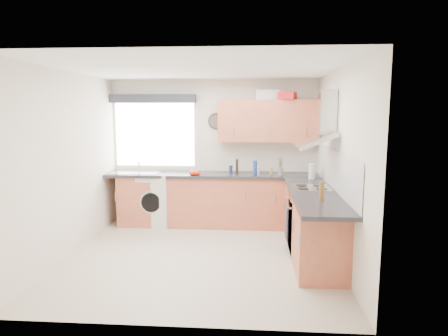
# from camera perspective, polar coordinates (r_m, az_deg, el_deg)

# --- Properties ---
(ground_plane) EXTENTS (3.60, 3.60, 0.00)m
(ground_plane) POSITION_cam_1_polar(r_m,az_deg,el_deg) (5.59, -3.27, -12.47)
(ground_plane) COLOR beige
(ceiling) EXTENTS (3.60, 3.60, 0.02)m
(ceiling) POSITION_cam_1_polar(r_m,az_deg,el_deg) (5.26, -3.50, 13.94)
(ceiling) COLOR white
(ceiling) RESTS_ON wall_back
(wall_back) EXTENTS (3.60, 0.02, 2.50)m
(wall_back) POSITION_cam_1_polar(r_m,az_deg,el_deg) (7.06, -1.46, 2.33)
(wall_back) COLOR silver
(wall_back) RESTS_ON ground_plane
(wall_front) EXTENTS (3.60, 0.02, 2.50)m
(wall_front) POSITION_cam_1_polar(r_m,az_deg,el_deg) (3.53, -7.23, -3.69)
(wall_front) COLOR silver
(wall_front) RESTS_ON ground_plane
(wall_left) EXTENTS (0.02, 3.60, 2.50)m
(wall_left) POSITION_cam_1_polar(r_m,az_deg,el_deg) (5.80, -21.30, 0.48)
(wall_left) COLOR silver
(wall_left) RESTS_ON ground_plane
(wall_right) EXTENTS (0.02, 3.60, 2.50)m
(wall_right) POSITION_cam_1_polar(r_m,az_deg,el_deg) (5.35, 16.10, 0.12)
(wall_right) COLOR silver
(wall_right) RESTS_ON ground_plane
(window) EXTENTS (1.40, 0.02, 1.10)m
(window) POSITION_cam_1_polar(r_m,az_deg,el_deg) (7.20, -9.85, 4.72)
(window) COLOR silver
(window) RESTS_ON wall_back
(window_blind) EXTENTS (1.50, 0.18, 0.14)m
(window_blind) POSITION_cam_1_polar(r_m,az_deg,el_deg) (7.11, -10.15, 9.75)
(window_blind) COLOR #262831
(window_blind) RESTS_ON wall_back
(splashback) EXTENTS (0.01, 3.00, 0.54)m
(splashback) POSITION_cam_1_polar(r_m,az_deg,el_deg) (5.65, 15.35, -0.16)
(splashback) COLOR white
(splashback) RESTS_ON wall_right
(base_cab_back) EXTENTS (3.00, 0.58, 0.86)m
(base_cab_back) POSITION_cam_1_polar(r_m,az_deg,el_deg) (6.92, -2.50, -4.69)
(base_cab_back) COLOR #AC563B
(base_cab_back) RESTS_ON ground_plane
(base_cab_corner) EXTENTS (0.60, 0.60, 0.86)m
(base_cab_corner) POSITION_cam_1_polar(r_m,az_deg,el_deg) (6.91, 10.84, -4.84)
(base_cab_corner) COLOR #AC563B
(base_cab_corner) RESTS_ON ground_plane
(base_cab_right) EXTENTS (0.58, 2.10, 0.86)m
(base_cab_right) POSITION_cam_1_polar(r_m,az_deg,el_deg) (5.61, 12.52, -7.95)
(base_cab_right) COLOR #AC563B
(base_cab_right) RESTS_ON ground_plane
(worktop_back) EXTENTS (3.60, 0.62, 0.05)m
(worktop_back) POSITION_cam_1_polar(r_m,az_deg,el_deg) (6.81, -1.70, -0.99)
(worktop_back) COLOR black
(worktop_back) RESTS_ON base_cab_back
(worktop_right) EXTENTS (0.62, 2.42, 0.05)m
(worktop_right) POSITION_cam_1_polar(r_m,az_deg,el_deg) (5.36, 12.80, -3.71)
(worktop_right) COLOR black
(worktop_right) RESTS_ON base_cab_right
(sink) EXTENTS (0.84, 0.46, 0.10)m
(sink) POSITION_cam_1_polar(r_m,az_deg,el_deg) (7.06, -12.50, -0.32)
(sink) COLOR #B3B3B3
(sink) RESTS_ON worktop_back
(oven) EXTENTS (0.56, 0.58, 0.85)m
(oven) POSITION_cam_1_polar(r_m,az_deg,el_deg) (5.76, 12.21, -7.58)
(oven) COLOR black
(oven) RESTS_ON ground_plane
(hob_plate) EXTENTS (0.52, 0.52, 0.01)m
(hob_plate) POSITION_cam_1_polar(r_m,az_deg,el_deg) (5.64, 12.36, -2.77)
(hob_plate) COLOR #B3B3B3
(hob_plate) RESTS_ON worktop_right
(extractor_hood) EXTENTS (0.52, 0.78, 0.66)m
(extractor_hood) POSITION_cam_1_polar(r_m,az_deg,el_deg) (5.56, 13.65, 5.89)
(extractor_hood) COLOR #B3B3B3
(extractor_hood) RESTS_ON wall_right
(upper_cabinets) EXTENTS (1.70, 0.35, 0.70)m
(upper_cabinets) POSITION_cam_1_polar(r_m,az_deg,el_deg) (6.82, 6.40, 6.71)
(upper_cabinets) COLOR #AC563B
(upper_cabinets) RESTS_ON wall_back
(washing_machine) EXTENTS (0.70, 0.68, 0.90)m
(washing_machine) POSITION_cam_1_polar(r_m,az_deg,el_deg) (7.08, -9.77, -4.32)
(washing_machine) COLOR silver
(washing_machine) RESTS_ON ground_plane
(wall_clock) EXTENTS (0.29, 0.04, 0.29)m
(wall_clock) POSITION_cam_1_polar(r_m,az_deg,el_deg) (6.98, -1.10, 6.69)
(wall_clock) COLOR #262831
(wall_clock) RESTS_ON wall_back
(casserole) EXTENTS (0.42, 0.32, 0.17)m
(casserole) POSITION_cam_1_polar(r_m,az_deg,el_deg) (6.91, 6.17, 10.32)
(casserole) COLOR silver
(casserole) RESTS_ON upper_cabinets
(storage_box) EXTENTS (0.33, 0.30, 0.12)m
(storage_box) POSITION_cam_1_polar(r_m,az_deg,el_deg) (6.73, 9.01, 10.14)
(storage_box) COLOR #B1181B
(storage_box) RESTS_ON upper_cabinets
(utensil_pot) EXTENTS (0.11, 0.11, 0.13)m
(utensil_pot) POSITION_cam_1_polar(r_m,az_deg,el_deg) (6.63, 8.06, -0.55)
(utensil_pot) COLOR slate
(utensil_pot) RESTS_ON worktop_back
(kitchen_roll) EXTENTS (0.14, 0.14, 0.24)m
(kitchen_roll) POSITION_cam_1_polar(r_m,az_deg,el_deg) (6.37, 12.49, -0.49)
(kitchen_roll) COLOR silver
(kitchen_roll) RESTS_ON worktop_right
(tomato_cluster) EXTENTS (0.20, 0.20, 0.07)m
(tomato_cluster) POSITION_cam_1_polar(r_m,az_deg,el_deg) (6.64, -4.19, -0.71)
(tomato_cluster) COLOR red
(tomato_cluster) RESTS_ON worktop_back
(jar_0) EXTENTS (0.04, 0.04, 0.26)m
(jar_0) POSITION_cam_1_polar(r_m,az_deg,el_deg) (6.70, 1.86, 0.18)
(jar_0) COLOR black
(jar_0) RESTS_ON worktop_back
(jar_1) EXTENTS (0.06, 0.06, 0.13)m
(jar_1) POSITION_cam_1_polar(r_m,az_deg,el_deg) (6.80, 0.97, -0.21)
(jar_1) COLOR navy
(jar_1) RESTS_ON worktop_back
(jar_2) EXTENTS (0.04, 0.04, 0.12)m
(jar_2) POSITION_cam_1_polar(r_m,az_deg,el_deg) (6.62, 4.95, -0.55)
(jar_2) COLOR #A3998B
(jar_2) RESTS_ON worktop_back
(jar_3) EXTENTS (0.04, 0.04, 0.22)m
(jar_3) POSITION_cam_1_polar(r_m,az_deg,el_deg) (6.72, 4.59, 0.01)
(jar_3) COLOR navy
(jar_3) RESTS_ON worktop_back
(jar_4) EXTENTS (0.07, 0.07, 0.23)m
(jar_4) POSITION_cam_1_polar(r_m,az_deg,el_deg) (6.69, 4.44, 0.05)
(jar_4) COLOR navy
(jar_4) RESTS_ON worktop_back
(jar_5) EXTENTS (0.05, 0.05, 0.12)m
(jar_5) POSITION_cam_1_polar(r_m,az_deg,el_deg) (6.74, 6.76, -0.42)
(jar_5) COLOR olive
(jar_5) RESTS_ON worktop_back
(bottle_0) EXTENTS (0.06, 0.06, 0.24)m
(bottle_0) POSITION_cam_1_polar(r_m,az_deg,el_deg) (4.84, 13.75, -3.27)
(bottle_0) COLOR brown
(bottle_0) RESTS_ON worktop_right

